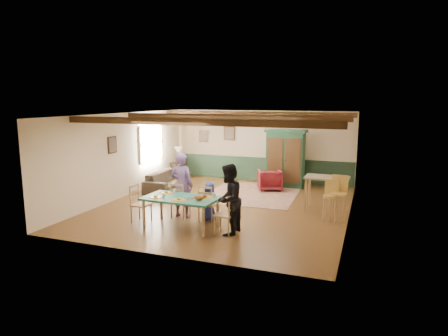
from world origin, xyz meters
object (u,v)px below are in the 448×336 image
(counter_table, at_px, (326,194))
(bar_stool_right, at_px, (338,199))
(person_woman, at_px, (228,200))
(dining_chair_end_left, at_px, (141,204))
(sofa, at_px, (168,181))
(dining_table, at_px, (181,213))
(armoire, at_px, (286,158))
(person_man, at_px, (182,185))
(end_table, at_px, (179,171))
(cat, at_px, (199,197))
(dining_chair_far_left, at_px, (181,200))
(bar_stool_left, at_px, (330,201))
(armchair, at_px, (270,180))
(dining_chair_end_right, at_px, (224,214))
(dining_chair_far_right, at_px, (208,203))
(table_lamp, at_px, (179,155))
(person_child, at_px, (210,201))

(counter_table, relative_size, bar_stool_right, 1.00)
(person_woman, bearing_deg, dining_chair_end_left, -90.00)
(person_woman, relative_size, sofa, 0.77)
(dining_table, relative_size, armoire, 0.88)
(person_man, height_order, end_table, person_man)
(dining_table, xyz_separation_m, bar_stool_right, (3.59, 1.83, 0.22))
(cat, xyz_separation_m, sofa, (-2.85, 3.72, -0.53))
(dining_chair_far_left, bearing_deg, dining_table, 119.05)
(person_man, distance_m, bar_stool_left, 3.90)
(armchair, bearing_deg, person_woman, 69.88)
(dining_chair_end_right, bearing_deg, dining_chair_end_left, -90.00)
(person_woman, xyz_separation_m, sofa, (-3.56, 3.65, -0.52))
(dining_table, xyz_separation_m, dining_chair_far_right, (0.44, 0.71, 0.10))
(person_man, height_order, armchair, person_man)
(counter_table, bearing_deg, person_man, -152.56)
(dining_table, relative_size, dining_chair_far_left, 1.89)
(person_woman, relative_size, armchair, 2.08)
(end_table, height_order, table_lamp, table_lamp)
(dining_table, relative_size, person_man, 1.04)
(dining_chair_far_left, distance_m, dining_chair_end_left, 1.05)
(dining_table, height_order, bar_stool_left, bar_stool_left)
(armchair, bearing_deg, dining_chair_end_right, 68.67)
(counter_table, bearing_deg, dining_chair_end_left, -148.92)
(dining_table, xyz_separation_m, dining_chair_far_left, (-0.37, 0.74, 0.10))
(table_lamp, xyz_separation_m, bar_stool_right, (6.36, -3.59, -0.37))
(counter_table, bearing_deg, dining_chair_end_right, -126.77)
(end_table, bearing_deg, dining_table, -62.86)
(cat, bearing_deg, dining_chair_far_left, 139.20)
(dining_chair_end_right, height_order, sofa, dining_chair_end_right)
(person_child, height_order, armoire, armoire)
(person_man, xyz_separation_m, bar_stool_left, (3.77, 0.96, -0.33))
(bar_stool_right, bearing_deg, counter_table, 119.95)
(armoire, height_order, armchair, armoire)
(dining_chair_end_left, bearing_deg, bar_stool_left, -66.71)
(person_man, distance_m, armoire, 5.02)
(armoire, distance_m, armchair, 1.09)
(counter_table, bearing_deg, dining_table, -140.07)
(armchair, height_order, bar_stool_left, bar_stool_left)
(sofa, relative_size, bar_stool_left, 2.01)
(person_man, relative_size, armoire, 0.85)
(dining_chair_far_right, distance_m, bar_stool_left, 3.16)
(bar_stool_right, bearing_deg, dining_chair_far_left, -159.12)
(person_child, xyz_separation_m, cat, (0.11, -0.92, 0.34))
(dining_chair_end_left, xyz_separation_m, person_man, (0.79, 0.78, 0.39))
(person_woman, bearing_deg, dining_chair_far_left, -113.57)
(person_child, distance_m, bar_stool_right, 3.32)
(dining_table, height_order, bar_stool_right, bar_stool_right)
(dining_chair_end_left, relative_size, bar_stool_right, 0.80)
(dining_table, relative_size, end_table, 2.74)
(person_woman, distance_m, armoire, 5.57)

